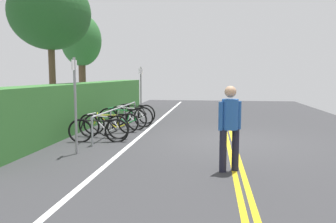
{
  "coord_description": "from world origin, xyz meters",
  "views": [
    {
      "loc": [
        -9.58,
        0.52,
        1.89
      ],
      "look_at": [
        1.02,
        1.95,
        0.7
      ],
      "focal_mm": 35.7,
      "sensor_mm": 36.0,
      "label": 1
    }
  ],
  "objects_px": {
    "bicycle_1": "(103,126)",
    "pedestrian": "(230,123)",
    "bicycle_4": "(130,116)",
    "bicycle_5": "(135,114)",
    "tree_far_right": "(81,42)",
    "tree_mid": "(50,14)",
    "bicycle_0": "(99,130)",
    "bicycle_3": "(122,119)",
    "bike_rack": "(118,113)",
    "sign_post_far": "(141,88)",
    "bicycle_2": "(112,123)",
    "sign_post_near": "(75,96)"
  },
  "relations": [
    {
      "from": "bicycle_0",
      "to": "sign_post_near",
      "type": "xyz_separation_m",
      "value": [
        -1.43,
        0.05,
        1.05
      ]
    },
    {
      "from": "bicycle_2",
      "to": "bicycle_4",
      "type": "distance_m",
      "value": 1.58
    },
    {
      "from": "tree_mid",
      "to": "pedestrian",
      "type": "bearing_deg",
      "value": -130.03
    },
    {
      "from": "bicycle_0",
      "to": "bicycle_3",
      "type": "relative_size",
      "value": 0.94
    },
    {
      "from": "bicycle_5",
      "to": "tree_far_right",
      "type": "distance_m",
      "value": 6.21
    },
    {
      "from": "sign_post_far",
      "to": "tree_far_right",
      "type": "bearing_deg",
      "value": 55.0
    },
    {
      "from": "bicycle_0",
      "to": "pedestrian",
      "type": "distance_m",
      "value": 4.3
    },
    {
      "from": "pedestrian",
      "to": "tree_mid",
      "type": "distance_m",
      "value": 8.73
    },
    {
      "from": "bicycle_3",
      "to": "sign_post_far",
      "type": "relative_size",
      "value": 0.81
    },
    {
      "from": "bike_rack",
      "to": "pedestrian",
      "type": "bearing_deg",
      "value": -140.87
    },
    {
      "from": "bicycle_0",
      "to": "bicycle_3",
      "type": "height_order",
      "value": "bicycle_3"
    },
    {
      "from": "bicycle_3",
      "to": "bicycle_2",
      "type": "bearing_deg",
      "value": 171.61
    },
    {
      "from": "bicycle_1",
      "to": "pedestrian",
      "type": "xyz_separation_m",
      "value": [
        -3.05,
        -3.58,
        0.61
      ]
    },
    {
      "from": "bicycle_4",
      "to": "bicycle_5",
      "type": "distance_m",
      "value": 0.86
    },
    {
      "from": "pedestrian",
      "to": "tree_mid",
      "type": "bearing_deg",
      "value": 49.97
    },
    {
      "from": "bicycle_3",
      "to": "bicycle_4",
      "type": "distance_m",
      "value": 0.73
    },
    {
      "from": "bike_rack",
      "to": "tree_far_right",
      "type": "xyz_separation_m",
      "value": [
        5.8,
        3.56,
        2.97
      ]
    },
    {
      "from": "pedestrian",
      "to": "sign_post_far",
      "type": "height_order",
      "value": "sign_post_far"
    },
    {
      "from": "bicycle_5",
      "to": "tree_far_right",
      "type": "relative_size",
      "value": 0.34
    },
    {
      "from": "tree_far_right",
      "to": "tree_mid",
      "type": "bearing_deg",
      "value": -170.63
    },
    {
      "from": "bicycle_1",
      "to": "bicycle_4",
      "type": "height_order",
      "value": "bicycle_4"
    },
    {
      "from": "bike_rack",
      "to": "bicycle_4",
      "type": "distance_m",
      "value": 1.14
    },
    {
      "from": "tree_mid",
      "to": "tree_far_right",
      "type": "height_order",
      "value": "tree_mid"
    },
    {
      "from": "bicycle_5",
      "to": "sign_post_near",
      "type": "xyz_separation_m",
      "value": [
        -5.26,
        0.19,
        1.01
      ]
    },
    {
      "from": "tree_mid",
      "to": "tree_far_right",
      "type": "distance_m",
      "value": 4.92
    },
    {
      "from": "sign_post_far",
      "to": "tree_far_right",
      "type": "relative_size",
      "value": 0.45
    },
    {
      "from": "bicycle_5",
      "to": "pedestrian",
      "type": "distance_m",
      "value": 7.11
    },
    {
      "from": "bicycle_5",
      "to": "pedestrian",
      "type": "bearing_deg",
      "value": -151.73
    },
    {
      "from": "bicycle_1",
      "to": "bicycle_4",
      "type": "xyz_separation_m",
      "value": [
        2.33,
        -0.25,
        0.01
      ]
    },
    {
      "from": "sign_post_far",
      "to": "bicycle_2",
      "type": "bearing_deg",
      "value": 177.4
    },
    {
      "from": "bicycle_3",
      "to": "tree_far_right",
      "type": "height_order",
      "value": "tree_far_right"
    },
    {
      "from": "bike_rack",
      "to": "sign_post_far",
      "type": "xyz_separation_m",
      "value": [
        3.25,
        -0.08,
        0.74
      ]
    },
    {
      "from": "bicycle_4",
      "to": "bicycle_2",
      "type": "bearing_deg",
      "value": 171.55
    },
    {
      "from": "bicycle_1",
      "to": "sign_post_near",
      "type": "height_order",
      "value": "sign_post_near"
    },
    {
      "from": "sign_post_near",
      "to": "tree_mid",
      "type": "bearing_deg",
      "value": 32.3
    },
    {
      "from": "bicycle_3",
      "to": "bicycle_0",
      "type": "bearing_deg",
      "value": 178.47
    },
    {
      "from": "bicycle_4",
      "to": "tree_far_right",
      "type": "height_order",
      "value": "tree_far_right"
    },
    {
      "from": "bicycle_4",
      "to": "tree_mid",
      "type": "distance_m",
      "value": 4.73
    },
    {
      "from": "sign_post_near",
      "to": "tree_mid",
      "type": "height_order",
      "value": "tree_mid"
    },
    {
      "from": "bicycle_2",
      "to": "tree_far_right",
      "type": "bearing_deg",
      "value": 29.07
    },
    {
      "from": "bicycle_4",
      "to": "sign_post_near",
      "type": "xyz_separation_m",
      "value": [
        -4.4,
        0.22,
        1.01
      ]
    },
    {
      "from": "pedestrian",
      "to": "sign_post_far",
      "type": "relative_size",
      "value": 0.76
    },
    {
      "from": "bicycle_3",
      "to": "bicycle_4",
      "type": "height_order",
      "value": "bicycle_3"
    },
    {
      "from": "bicycle_4",
      "to": "bicycle_5",
      "type": "xyz_separation_m",
      "value": [
        0.86,
        0.02,
        0.0
      ]
    },
    {
      "from": "bicycle_0",
      "to": "tree_far_right",
      "type": "bearing_deg",
      "value": 24.8
    },
    {
      "from": "bike_rack",
      "to": "bicycle_1",
      "type": "relative_size",
      "value": 2.89
    },
    {
      "from": "bicycle_3",
      "to": "sign_post_near",
      "type": "height_order",
      "value": "sign_post_near"
    },
    {
      "from": "bicycle_5",
      "to": "tree_mid",
      "type": "xyz_separation_m",
      "value": [
        -1.0,
        2.89,
        3.72
      ]
    },
    {
      "from": "bicycle_2",
      "to": "pedestrian",
      "type": "relative_size",
      "value": 1.01
    },
    {
      "from": "bike_rack",
      "to": "bicycle_1",
      "type": "height_order",
      "value": "bike_rack"
    }
  ]
}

